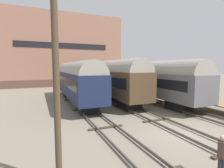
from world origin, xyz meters
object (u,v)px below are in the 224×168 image
object	(u,v)px
train_car_grey	(146,78)
person_worker	(222,152)
train_car_brown	(111,78)
utility_pole	(56,69)
train_car_navy	(76,79)

from	to	relation	value
train_car_grey	person_worker	world-z (taller)	train_car_grey
train_car_brown	utility_pole	world-z (taller)	utility_pole
train_car_navy	person_worker	distance (m)	17.47
train_car_brown	train_car_navy	xyz separation A→B (m)	(-4.51, 0.20, -0.12)
train_car_brown	utility_pole	bearing A→B (deg)	-119.15
train_car_navy	utility_pole	world-z (taller)	utility_pole
train_car_brown	train_car_navy	distance (m)	4.51
train_car_grey	train_car_brown	bearing A→B (deg)	159.38
train_car_brown	train_car_grey	distance (m)	4.82
train_car_brown	train_car_navy	bearing A→B (deg)	177.47
person_worker	utility_pole	bearing A→B (deg)	160.05
train_car_navy	train_car_grey	xyz separation A→B (m)	(9.01, -1.89, 0.03)
train_car_navy	utility_pole	size ratio (longest dim) A/B	1.85
person_worker	utility_pole	size ratio (longest dim) A/B	0.21
train_car_navy	train_car_grey	world-z (taller)	train_car_grey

